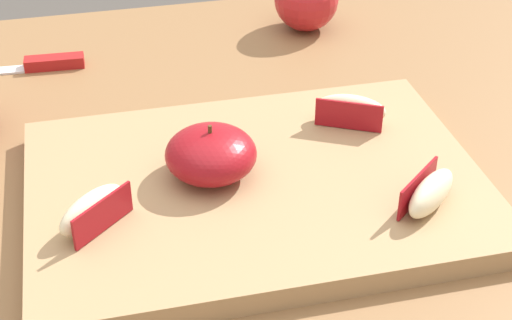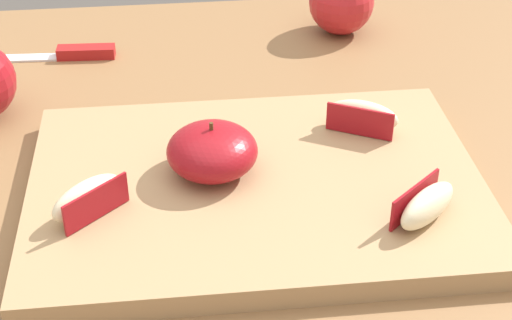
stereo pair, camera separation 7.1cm
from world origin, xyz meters
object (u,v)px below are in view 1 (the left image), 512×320
Objects in this scene: apple_wedge_near_knife at (350,110)px; apple_wedge_left at (93,210)px; cutting_board at (256,188)px; paring_knife at (43,64)px; apple_half_skin_up at (211,154)px; apple_wedge_back at (430,193)px.

apple_wedge_left is at bearing -157.76° from apple_wedge_near_knife.
cutting_board reaches higher than paring_knife.
apple_half_skin_up is 0.12m from apple_wedge_left.
apple_half_skin_up reaches higher than apple_wedge_left.
cutting_board is at bearing -147.80° from apple_wedge_near_knife.
apple_half_skin_up is 0.16m from apple_wedge_near_knife.
apple_wedge_near_knife is at bearing 20.61° from apple_half_skin_up.
apple_half_skin_up is at bearing 152.27° from apple_wedge_back.
apple_wedge_near_knife is at bearing 22.24° from apple_wedge_left.
paring_knife is (-0.15, 0.30, -0.04)m from apple_half_skin_up.
cutting_board is at bearing -20.77° from apple_half_skin_up.
cutting_board is 4.95× the size of apple_half_skin_up.
cutting_board is at bearing -58.64° from paring_knife.
paring_knife is at bearing 141.92° from apple_wedge_near_knife.
apple_half_skin_up is at bearing -63.01° from paring_knife.
paring_knife is at bearing 116.99° from apple_half_skin_up.
apple_wedge_near_knife is (0.15, 0.06, -0.01)m from apple_half_skin_up.
apple_half_skin_up reaches higher than paring_knife.
cutting_board is 6.05× the size of apple_wedge_left.
apple_wedge_near_knife is 0.46× the size of paring_knife.
apple_wedge_back reaches higher than cutting_board.
apple_wedge_left is at bearing -83.22° from paring_knife.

